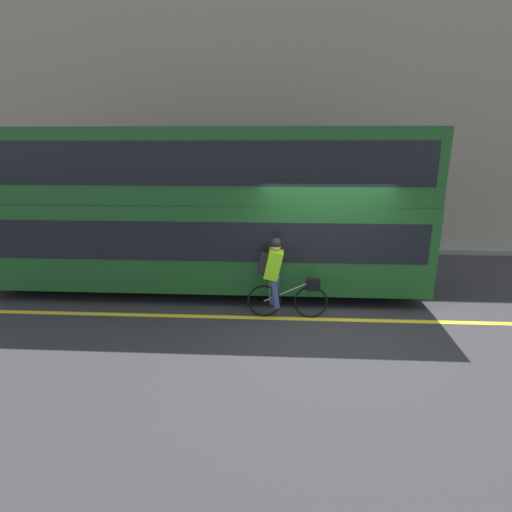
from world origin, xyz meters
TOP-DOWN VIEW (x-y plane):
  - ground_plane at (0.00, 0.00)m, footprint 80.00×80.00m
  - road_center_line at (0.00, 0.05)m, footprint 50.00×0.14m
  - sidewalk_curb at (0.00, 5.62)m, footprint 60.00×1.64m
  - building_facade at (0.00, 6.59)m, footprint 60.00×0.30m
  - bus at (-2.56, 1.79)m, footprint 9.39×2.59m
  - cyclist_on_bike at (-0.89, 0.12)m, footprint 1.53×0.32m
  - street_sign_post at (-3.34, 5.53)m, footprint 0.36×0.09m

SIDE VIEW (x-z plane):
  - ground_plane at x=0.00m, z-range 0.00..0.00m
  - road_center_line at x=0.00m, z-range 0.00..0.01m
  - sidewalk_curb at x=0.00m, z-range 0.00..0.15m
  - cyclist_on_bike at x=-0.89m, z-range 0.07..1.63m
  - street_sign_post at x=-3.34m, z-range 0.30..3.00m
  - bus at x=-2.56m, z-range 0.19..3.72m
  - building_facade at x=0.00m, z-range 0.00..9.78m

